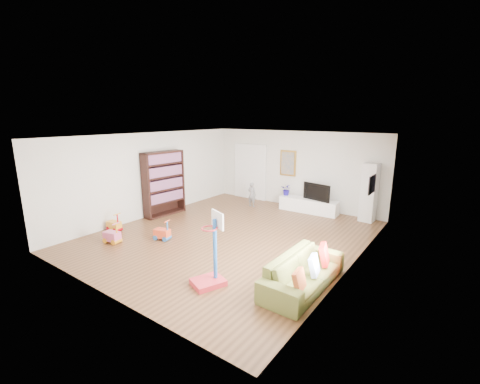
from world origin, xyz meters
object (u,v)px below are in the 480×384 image
Objects in this scene: media_console at (309,205)px; basketball_hoop at (207,250)px; sofa at (304,272)px; bookshelf at (164,184)px.

media_console is 5.72m from basketball_hoop.
media_console is 5.07m from sofa.
sofa reaches higher than media_console.
basketball_hoop is at bearing -28.28° from bookshelf.
sofa is 1.46× the size of basketball_hoop.
media_console is at bearing 23.53° from sofa.
media_console is at bearing 116.74° from basketball_hoop.
bookshelf reaches higher than basketball_hoop.
basketball_hoop reaches higher than media_console.
basketball_hoop is at bearing 124.28° from sofa.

